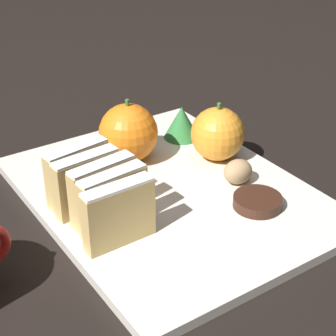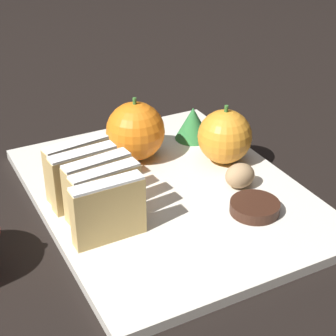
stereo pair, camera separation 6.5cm
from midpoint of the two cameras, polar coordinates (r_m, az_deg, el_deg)
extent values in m
plane|color=black|center=(0.68, -2.72, -3.13)|extent=(6.00, 6.00, 0.00)
cube|color=silver|center=(0.68, -2.74, -2.71)|extent=(0.30, 0.38, 0.01)
cube|color=tan|center=(0.58, -8.23, -4.90)|extent=(0.08, 0.02, 0.07)
cube|color=white|center=(0.56, -8.48, -1.99)|extent=(0.08, 0.02, 0.00)
cube|color=tan|center=(0.60, -8.66, -3.57)|extent=(0.08, 0.02, 0.07)
cube|color=white|center=(0.58, -8.92, -0.72)|extent=(0.08, 0.02, 0.00)
cube|color=tan|center=(0.62, -9.63, -2.51)|extent=(0.08, 0.03, 0.07)
cube|color=white|center=(0.60, -9.90, 0.28)|extent=(0.08, 0.03, 0.00)
cube|color=tan|center=(0.64, -11.14, -1.70)|extent=(0.08, 0.02, 0.07)
cube|color=white|center=(0.62, -11.45, 1.03)|extent=(0.08, 0.02, 0.00)
cube|color=tan|center=(0.66, -11.95, -0.75)|extent=(0.08, 0.03, 0.07)
cube|color=white|center=(0.64, -12.27, 1.92)|extent=(0.08, 0.03, 0.00)
sphere|color=orange|center=(0.73, 2.53, 3.42)|extent=(0.07, 0.07, 0.07)
cylinder|color=#38702D|center=(0.71, 2.60, 6.17)|extent=(0.01, 0.01, 0.01)
sphere|color=orange|center=(0.73, -6.77, 3.45)|extent=(0.08, 0.08, 0.08)
cylinder|color=#38702D|center=(0.71, -6.97, 6.45)|extent=(0.01, 0.01, 0.01)
ellipsoid|color=tan|center=(0.68, 4.44, -0.44)|extent=(0.04, 0.03, 0.03)
cylinder|color=#381E14|center=(0.65, 6.26, -3.51)|extent=(0.06, 0.06, 0.01)
cone|color=#2D7538|center=(0.79, -0.97, 4.61)|extent=(0.05, 0.05, 0.05)
camera|label=1|loc=(0.03, -92.81, -1.62)|focal=60.00mm
camera|label=2|loc=(0.03, 87.19, 1.62)|focal=60.00mm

